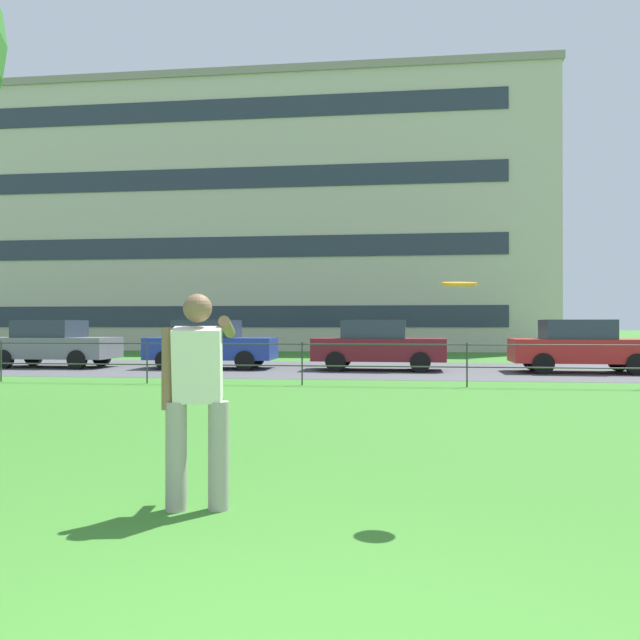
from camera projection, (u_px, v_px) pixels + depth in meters
The scene contains 9 objects.
street_strip at pixel (388, 369), 20.13m from camera, with size 80.00×7.85×0.01m, color #4C4C51.
park_fence at pixel (383, 357), 14.71m from camera, with size 33.62×0.04×1.00m.
person_thrower at pixel (198, 393), 4.94m from camera, with size 0.51×0.84×1.64m.
frisbee at pixel (459, 284), 4.97m from camera, with size 0.29×0.29×0.05m.
car_grey_far_right at pixel (53, 343), 21.16m from camera, with size 4.03×1.87×1.54m.
car_blue_center at pixel (211, 344), 20.58m from camera, with size 4.04×1.89×1.54m.
car_maroon_right at pixel (378, 345), 19.79m from camera, with size 4.04×1.89×1.54m.
car_red_far_left at pixel (581, 346), 18.79m from camera, with size 4.04×1.89×1.54m.
apartment_building_background at pixel (263, 225), 39.36m from camera, with size 32.65×11.34×14.90m.
Camera 1 is at (0.38, -1.99, 1.41)m, focal length 36.39 mm.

